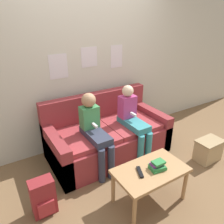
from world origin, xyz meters
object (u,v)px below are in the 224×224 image
object	(u,v)px
person_right	(133,119)
storage_box	(208,150)
tv_remote	(140,172)
couch	(107,136)
coffee_table	(150,174)
person_left	(95,129)
backpack	(43,197)

from	to	relation	value
person_right	storage_box	size ratio (longest dim) A/B	2.76
tv_remote	couch	bearing A→B (deg)	101.29
couch	tv_remote	size ratio (longest dim) A/B	10.18
coffee_table	tv_remote	xyz separation A→B (m)	(-0.14, 0.02, 0.07)
tv_remote	person_right	bearing A→B (deg)	80.84
couch	person_right	bearing A→B (deg)	-35.36
couch	person_left	size ratio (longest dim) A/B	1.65
person_right	tv_remote	size ratio (longest dim) A/B	6.18
couch	tv_remote	bearing A→B (deg)	-101.59
storage_box	person_right	bearing A→B (deg)	140.15
coffee_table	person_right	bearing A→B (deg)	65.66
person_left	coffee_table	bearing A→B (deg)	-74.86
coffee_table	person_left	bearing A→B (deg)	105.14
storage_box	couch	bearing A→B (deg)	141.28
couch	coffee_table	distance (m)	1.08
coffee_table	tv_remote	size ratio (longest dim) A/B	4.65
couch	storage_box	size ratio (longest dim) A/B	4.55
person_right	couch	bearing A→B (deg)	144.64
person_left	backpack	size ratio (longest dim) A/B	2.48
tv_remote	storage_box	size ratio (longest dim) A/B	0.45
storage_box	backpack	distance (m)	2.34
person_left	person_right	xyz separation A→B (m)	(0.62, -0.00, -0.01)
person_right	person_left	bearing A→B (deg)	179.56
person_left	backpack	xyz separation A→B (m)	(-0.84, -0.40, -0.40)
coffee_table	storage_box	distance (m)	1.27
tv_remote	storage_box	xyz separation A→B (m)	(1.38, 0.12, -0.29)
coffee_table	backpack	bearing A→B (deg)	156.54
backpack	coffee_table	bearing A→B (deg)	-23.46
couch	storage_box	bearing A→B (deg)	-38.72
storage_box	person_left	bearing A→B (deg)	154.00
backpack	person_right	bearing A→B (deg)	15.07
couch	person_left	world-z (taller)	person_left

